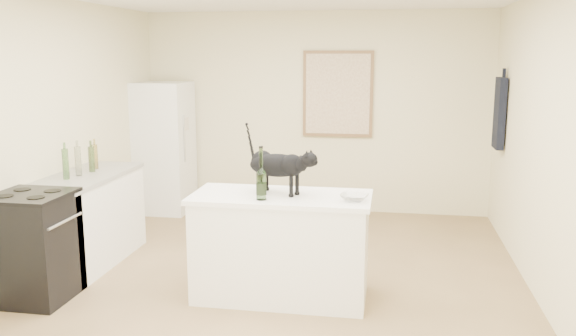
{
  "coord_description": "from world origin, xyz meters",
  "views": [
    {
      "loc": [
        0.98,
        -4.92,
        2.05
      ],
      "look_at": [
        0.15,
        -0.15,
        1.12
      ],
      "focal_mm": 36.91,
      "sensor_mm": 36.0,
      "label": 1
    }
  ],
  "objects_px": {
    "stove": "(34,248)",
    "fridge": "(163,148)",
    "glass_bowl": "(354,198)",
    "black_cat": "(278,168)",
    "wine_bottle": "(261,176)"
  },
  "relations": [
    {
      "from": "stove",
      "to": "fridge",
      "type": "height_order",
      "value": "fridge"
    },
    {
      "from": "wine_bottle",
      "to": "glass_bowl",
      "type": "height_order",
      "value": "wine_bottle"
    },
    {
      "from": "stove",
      "to": "glass_bowl",
      "type": "relative_size",
      "value": 4.02
    },
    {
      "from": "fridge",
      "to": "wine_bottle",
      "type": "distance_m",
      "value": 3.36
    },
    {
      "from": "stove",
      "to": "black_cat",
      "type": "xyz_separation_m",
      "value": [
        2.01,
        0.44,
        0.67
      ]
    },
    {
      "from": "fridge",
      "to": "wine_bottle",
      "type": "xyz_separation_m",
      "value": [
        1.92,
        -2.74,
        0.24
      ]
    },
    {
      "from": "fridge",
      "to": "black_cat",
      "type": "bearing_deg",
      "value": -51.25
    },
    {
      "from": "stove",
      "to": "black_cat",
      "type": "bearing_deg",
      "value": 12.42
    },
    {
      "from": "black_cat",
      "to": "glass_bowl",
      "type": "height_order",
      "value": "black_cat"
    },
    {
      "from": "glass_bowl",
      "to": "fridge",
      "type": "bearing_deg",
      "value": 135.03
    },
    {
      "from": "stove",
      "to": "fridge",
      "type": "relative_size",
      "value": 0.53
    },
    {
      "from": "stove",
      "to": "wine_bottle",
      "type": "height_order",
      "value": "wine_bottle"
    },
    {
      "from": "stove",
      "to": "glass_bowl",
      "type": "xyz_separation_m",
      "value": [
        2.67,
        0.29,
        0.48
      ]
    },
    {
      "from": "glass_bowl",
      "to": "stove",
      "type": "bearing_deg",
      "value": -173.85
    },
    {
      "from": "wine_bottle",
      "to": "glass_bowl",
      "type": "relative_size",
      "value": 1.72
    }
  ]
}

